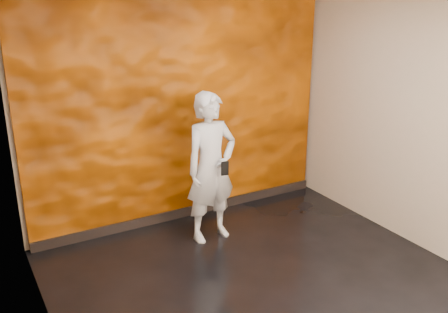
% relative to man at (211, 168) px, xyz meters
% --- Properties ---
extents(room, '(4.02, 4.02, 2.81)m').
position_rel_man_xyz_m(room, '(-0.01, -1.26, 0.52)').
color(room, black).
rests_on(room, ground).
extents(feature_wall, '(3.90, 0.06, 2.75)m').
position_rel_man_xyz_m(feature_wall, '(-0.01, 0.70, 0.50)').
color(feature_wall, '#C05703').
rests_on(feature_wall, ground).
extents(baseboard, '(3.90, 0.04, 0.12)m').
position_rel_man_xyz_m(baseboard, '(-0.01, 0.66, -0.82)').
color(baseboard, black).
rests_on(baseboard, ground).
extents(man, '(0.67, 0.47, 1.76)m').
position_rel_man_xyz_m(man, '(0.00, 0.00, 0.00)').
color(man, '#8F949C').
rests_on(man, ground).
extents(phone, '(0.09, 0.03, 0.16)m').
position_rel_man_xyz_m(phone, '(0.03, -0.26, 0.07)').
color(phone, black).
rests_on(phone, man).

